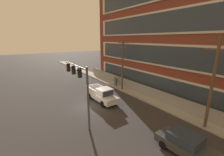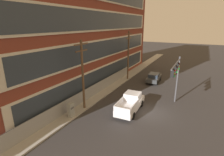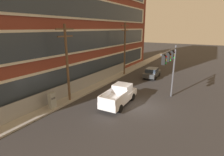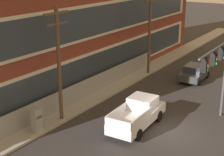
# 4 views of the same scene
# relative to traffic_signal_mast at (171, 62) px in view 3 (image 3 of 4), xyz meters

# --- Properties ---
(ground_plane) EXTENTS (160.00, 160.00, 0.00)m
(ground_plane) POSITION_rel_traffic_signal_mast_xyz_m (-2.45, 2.03, -4.39)
(ground_plane) COLOR #333030
(sidewalk_building_side) EXTENTS (80.00, 2.05, 0.16)m
(sidewalk_building_side) POSITION_rel_traffic_signal_mast_xyz_m (-2.45, 9.91, -4.31)
(sidewalk_building_side) COLOR #9E9B93
(sidewalk_building_side) RESTS_ON ground
(brick_mill_building) EXTENTS (37.28, 10.03, 20.36)m
(brick_mill_building) POSITION_rel_traffic_signal_mast_xyz_m (3.32, 15.65, 5.81)
(brick_mill_building) COLOR brown
(brick_mill_building) RESTS_ON ground
(chain_link_fence) EXTENTS (28.33, 0.06, 1.71)m
(chain_link_fence) POSITION_rel_traffic_signal_mast_xyz_m (-3.38, 10.40, -3.51)
(chain_link_fence) COLOR gray
(chain_link_fence) RESTS_ON ground
(traffic_signal_mast) EXTENTS (6.03, 0.43, 5.97)m
(traffic_signal_mast) POSITION_rel_traffic_signal_mast_xyz_m (0.00, 0.00, 0.00)
(traffic_signal_mast) COLOR #4C4C51
(traffic_signal_mast) RESTS_ON ground
(pickup_truck_white) EXTENTS (5.62, 2.19, 1.99)m
(pickup_truck_white) POSITION_rel_traffic_signal_mast_xyz_m (-3.01, 4.26, -3.44)
(pickup_truck_white) COLOR silver
(pickup_truck_white) RESTS_ON ground
(sedan_dark_grey) EXTENTS (4.37, 2.06, 1.56)m
(sedan_dark_grey) POSITION_rel_traffic_signal_mast_xyz_m (8.68, 4.54, -3.59)
(sedan_dark_grey) COLOR #383A3D
(sedan_dark_grey) RESTS_ON ground
(utility_pole_near_corner) EXTENTS (2.34, 0.26, 8.17)m
(utility_pole_near_corner) POSITION_rel_traffic_signal_mast_xyz_m (-5.16, 9.32, 0.13)
(utility_pole_near_corner) COLOR brown
(utility_pole_near_corner) RESTS_ON ground
(utility_pole_midblock) EXTENTS (2.58, 0.26, 8.60)m
(utility_pole_midblock) POSITION_rel_traffic_signal_mast_xyz_m (7.90, 9.15, 0.40)
(utility_pole_midblock) COLOR brown
(utility_pole_midblock) RESTS_ON ground
(electrical_cabinet) EXTENTS (0.67, 0.45, 1.74)m
(electrical_cabinet) POSITION_rel_traffic_signal_mast_xyz_m (-7.53, 9.34, -3.51)
(electrical_cabinet) COLOR #939993
(electrical_cabinet) RESTS_ON ground
(pedestrian_near_cabinet) EXTENTS (0.34, 0.45, 1.69)m
(pedestrian_near_cabinet) POSITION_rel_traffic_signal_mast_xyz_m (-7.24, 9.62, -3.41)
(pedestrian_near_cabinet) COLOR navy
(pedestrian_near_cabinet) RESTS_ON ground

